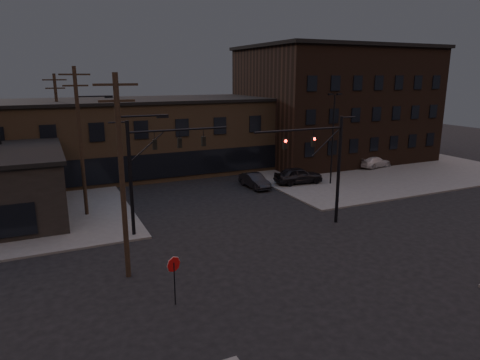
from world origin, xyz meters
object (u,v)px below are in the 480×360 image
stop_sign (174,269)px  parked_car_lot_b (374,162)px  parked_car_lot_a (298,175)px  traffic_signal_far (149,164)px  traffic_signal_near (326,160)px  car_crossing (255,181)px

stop_sign → parked_car_lot_b: size_ratio=0.55×
stop_sign → parked_car_lot_a: stop_sign is taller
parked_car_lot_b → traffic_signal_far: bearing=99.7°
traffic_signal_near → parked_car_lot_b: 22.30m
traffic_signal_far → parked_car_lot_b: bearing=19.2°
traffic_signal_far → traffic_signal_near: bearing=-16.2°
parked_car_lot_a → parked_car_lot_b: parked_car_lot_a is taller
stop_sign → parked_car_lot_a: size_ratio=0.50×
traffic_signal_far → stop_sign: bearing=-97.3°
stop_sign → car_crossing: size_ratio=0.58×
stop_sign → parked_car_lot_b: 36.56m
parked_car_lot_a → car_crossing: size_ratio=1.16×
stop_sign → traffic_signal_near: bearing=25.9°
stop_sign → traffic_signal_far: bearing=82.7°
traffic_signal_near → parked_car_lot_a: bearing=66.8°
traffic_signal_near → car_crossing: size_ratio=1.88×
traffic_signal_far → stop_sign: 10.55m
stop_sign → parked_car_lot_b: bearing=33.5°
traffic_signal_near → parked_car_lot_a: 12.48m
parked_car_lot_a → car_crossing: 4.62m
traffic_signal_far → parked_car_lot_a: size_ratio=1.62×
traffic_signal_far → car_crossing: size_ratio=1.88×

